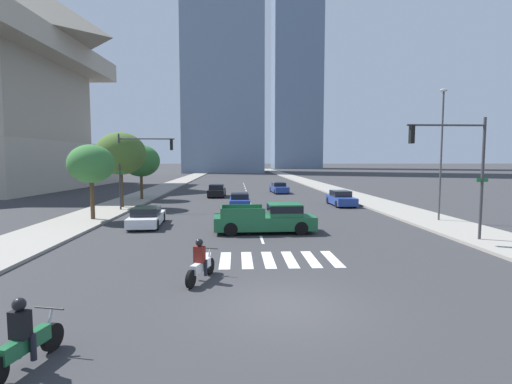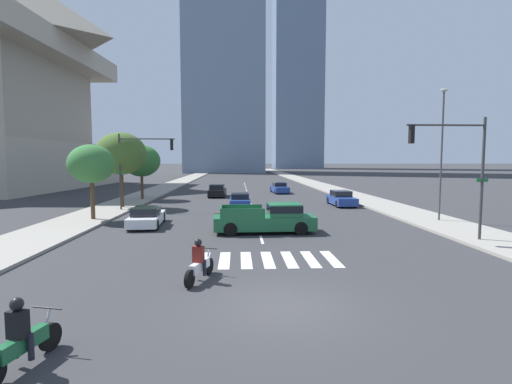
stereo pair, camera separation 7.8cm
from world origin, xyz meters
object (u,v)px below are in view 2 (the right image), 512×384
object	(u,v)px
motorcycle_trailing	(199,264)
sedan_blue_2	(279,188)
sedan_blue_0	(240,201)
street_tree_second	(121,154)
motorcycle_lead	(22,340)
sedan_white_1	(147,217)
pickup_truck	(269,218)
traffic_signal_near	(456,157)
sedan_black_4	(217,191)
street_tree_nearest	(91,164)
traffic_signal_far	(140,158)
sedan_blue_3	(341,199)
street_tree_third	(141,161)
street_lamp_east	(442,146)

from	to	relation	value
motorcycle_trailing	sedan_blue_2	distance (m)	35.49
sedan_blue_0	sedan_blue_2	xyz separation A→B (m)	(5.07, 14.24, 0.04)
street_tree_second	motorcycle_lead	bearing A→B (deg)	-77.76
motorcycle_lead	sedan_white_1	size ratio (longest dim) A/B	0.44
pickup_truck	traffic_signal_near	size ratio (longest dim) A/B	0.94
sedan_black_4	street_tree_nearest	bearing A→B (deg)	157.32
street_tree_second	traffic_signal_far	bearing A→B (deg)	-41.09
street_tree_nearest	street_tree_second	distance (m)	6.76
traffic_signal_near	street_tree_second	size ratio (longest dim) A/B	0.97
sedan_blue_3	traffic_signal_near	size ratio (longest dim) A/B	0.74
street_tree_third	pickup_truck	bearing A→B (deg)	-57.53
motorcycle_lead	traffic_signal_far	world-z (taller)	traffic_signal_far
motorcycle_lead	street_tree_second	size ratio (longest dim) A/B	0.33
pickup_truck	street_tree_third	bearing A→B (deg)	120.91
sedan_black_4	street_tree_second	distance (m)	13.21
sedan_blue_0	traffic_signal_far	size ratio (longest dim) A/B	0.72
motorcycle_trailing	sedan_blue_3	world-z (taller)	motorcycle_trailing
sedan_blue_0	sedan_blue_3	world-z (taller)	sedan_blue_3
sedan_blue_3	street_tree_second	xyz separation A→B (m)	(-19.31, -1.20, 4.06)
traffic_signal_far	street_tree_third	xyz separation A→B (m)	(-2.01, 8.63, -0.28)
sedan_white_1	motorcycle_trailing	bearing A→B (deg)	-162.27
sedan_black_4	traffic_signal_far	distance (m)	13.55
motorcycle_lead	street_tree_second	xyz separation A→B (m)	(-5.54, 25.54, 4.10)
sedan_blue_2	sedan_black_4	world-z (taller)	sedan_black_4
motorcycle_lead	sedan_blue_2	bearing A→B (deg)	0.48
sedan_blue_2	sedan_white_1	bearing A→B (deg)	-29.49
motorcycle_trailing	pickup_truck	distance (m)	9.21
street_lamp_east	street_tree_second	distance (m)	24.76
motorcycle_trailing	sedan_blue_3	bearing A→B (deg)	-8.04
sedan_blue_2	street_lamp_east	bearing A→B (deg)	14.94
sedan_blue_3	pickup_truck	bearing A→B (deg)	-31.74
pickup_truck	street_tree_third	xyz separation A→B (m)	(-11.66, 18.33, 3.23)
street_tree_third	sedan_black_4	bearing A→B (deg)	22.64
street_tree_second	traffic_signal_near	bearing A→B (deg)	-35.13
sedan_blue_0	sedan_blue_3	bearing A→B (deg)	-85.96
sedan_blue_3	traffic_signal_near	bearing A→B (deg)	4.35
sedan_black_4	sedan_white_1	bearing A→B (deg)	171.27
sedan_white_1	street_lamp_east	size ratio (longest dim) A/B	0.55
street_tree_nearest	sedan_white_1	bearing A→B (deg)	-27.41
traffic_signal_near	street_tree_second	distance (m)	25.28
sedan_blue_0	sedan_blue_2	bearing A→B (deg)	-19.76
sedan_blue_3	street_tree_third	distance (m)	20.41
street_tree_third	motorcycle_trailing	bearing A→B (deg)	-72.47
sedan_blue_2	sedan_black_4	bearing A→B (deg)	-62.45
sedan_blue_0	sedan_blue_3	xyz separation A→B (m)	(9.24, 0.68, 0.05)
sedan_blue_2	sedan_blue_0	bearing A→B (deg)	-24.06
motorcycle_trailing	sedan_white_1	size ratio (longest dim) A/B	0.45
traffic_signal_near	motorcycle_lead	bearing A→B (deg)	36.02
motorcycle_lead	traffic_signal_near	size ratio (longest dim) A/B	0.34
traffic_signal_far	motorcycle_lead	bearing A→B (deg)	-81.56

